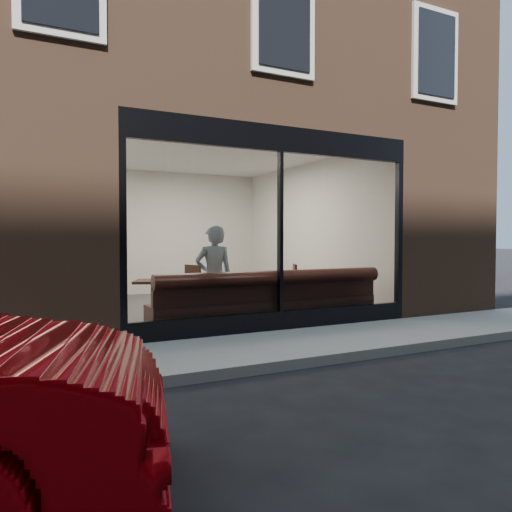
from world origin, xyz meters
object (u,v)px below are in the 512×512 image
cafe_table_right (314,277)px  person (214,277)px  cafe_chair_left (185,303)px  cafe_chair_right (285,301)px  banquette (268,313)px  cafe_table_left (155,281)px

cafe_table_right → person: bearing=-170.4°
cafe_chair_left → cafe_chair_right: cafe_chair_left is taller
person → banquette: bearing=177.9°
cafe_table_right → banquette: bearing=-156.6°
banquette → cafe_chair_left: bearing=117.2°
cafe_table_right → cafe_chair_left: (-2.13, 1.12, -0.50)m
banquette → cafe_table_left: 1.93m
cafe_table_left → person: bearing=-41.8°
banquette → cafe_chair_right: size_ratio=10.22×
cafe_chair_right → cafe_chair_left: bearing=8.9°
person → cafe_table_right: size_ratio=3.02×
cafe_chair_left → cafe_chair_right: 1.93m
cafe_chair_right → cafe_table_left: bearing=30.7°
banquette → cafe_chair_right: 1.52m
person → cafe_chair_left: (0.03, 1.48, -0.59)m
banquette → cafe_table_left: cafe_table_left is taller
cafe_table_left → cafe_chair_right: cafe_table_left is taller
cafe_table_right → cafe_chair_right: cafe_table_right is taller
banquette → person: (-0.88, 0.19, 0.60)m
person → cafe_table_right: person is taller
person → cafe_chair_right: bearing=-143.2°
banquette → cafe_chair_left: 1.88m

